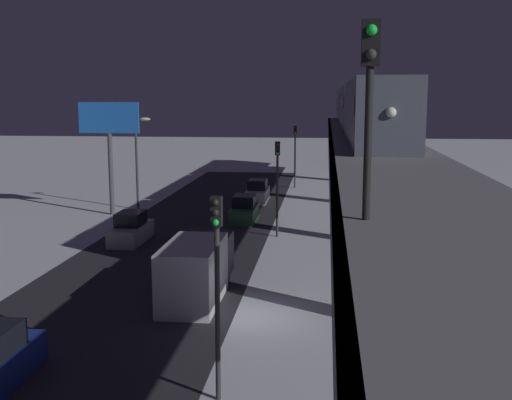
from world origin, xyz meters
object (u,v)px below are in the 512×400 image
at_px(subway_train, 358,106).
at_px(sedan_silver_3, 131,230).
at_px(sedan_green, 244,210).
at_px(rail_signal, 370,85).
at_px(traffic_light_near, 217,269).
at_px(traffic_light_far, 295,147).
at_px(commercial_billboard, 109,129).
at_px(box_truck, 198,269).
at_px(sedan_white, 258,192).
at_px(traffic_light_mid, 277,175).

distance_m(subway_train, sedan_silver_3, 23.07).
bearing_deg(sedan_green, rail_signal, -78.34).
relative_size(sedan_silver_3, traffic_light_near, 0.72).
xyz_separation_m(sedan_green, traffic_light_far, (-2.90, -18.02, 3.40)).
height_order(sedan_green, commercial_billboard, commercial_billboard).
bearing_deg(subway_train, rail_signal, 87.52).
bearing_deg(commercial_billboard, subway_train, -162.03).
xyz_separation_m(sedan_silver_3, box_truck, (-6.60, 10.67, 0.55)).
distance_m(rail_signal, traffic_light_near, 8.44).
xyz_separation_m(sedan_silver_3, commercial_billboard, (4.47, -9.22, 6.03)).
xyz_separation_m(sedan_white, commercial_billboard, (10.87, 7.70, 6.03)).
bearing_deg(commercial_billboard, box_truck, 119.10).
bearing_deg(subway_train, sedan_white, -8.75).
distance_m(sedan_green, box_truck, 18.43).
bearing_deg(box_truck, rail_signal, 113.92).
xyz_separation_m(rail_signal, traffic_light_mid, (4.03, -28.39, -5.32)).
relative_size(sedan_silver_3, sedan_white, 0.97).
relative_size(rail_signal, traffic_light_near, 0.62).
height_order(sedan_silver_3, commercial_billboard, commercial_billboard).
height_order(sedan_green, traffic_light_mid, traffic_light_mid).
relative_size(sedan_green, traffic_light_mid, 0.72).
distance_m(traffic_light_near, traffic_light_mid, 23.23).
bearing_deg(sedan_silver_3, traffic_light_mid, -164.70).
relative_size(traffic_light_mid, traffic_light_far, 1.00).
xyz_separation_m(rail_signal, sedan_silver_3, (13.33, -25.84, -8.72)).
bearing_deg(traffic_light_mid, subway_train, -114.09).
bearing_deg(traffic_light_near, traffic_light_far, -90.00).
relative_size(sedan_green, box_truck, 0.63).
bearing_deg(traffic_light_far, sedan_silver_3, 70.16).
height_order(subway_train, sedan_white, subway_train).
height_order(subway_train, commercial_billboard, subway_train).
relative_size(box_truck, commercial_billboard, 0.83).
xyz_separation_m(rail_signal, traffic_light_far, (4.03, -51.61, -5.32)).
distance_m(traffic_light_mid, commercial_billboard, 15.53).
relative_size(subway_train, traffic_light_far, 8.67).
height_order(sedan_silver_3, box_truck, box_truck).
bearing_deg(subway_train, traffic_light_far, -60.24).
height_order(subway_train, box_truck, subway_train).
distance_m(rail_signal, traffic_light_far, 52.05).
height_order(rail_signal, traffic_light_near, rail_signal).
height_order(rail_signal, box_truck, rail_signal).
height_order(subway_train, sedan_green, subway_train).
distance_m(subway_train, traffic_light_near, 36.98).
xyz_separation_m(traffic_light_mid, commercial_billboard, (13.77, -6.68, 2.63)).
height_order(box_truck, traffic_light_mid, traffic_light_mid).
distance_m(sedan_silver_3, sedan_white, 18.09).
bearing_deg(sedan_white, sedan_green, -90.00).
bearing_deg(traffic_light_near, sedan_green, -84.18).
distance_m(subway_train, sedan_white, 11.77).
bearing_deg(box_truck, sedan_green, -89.38).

